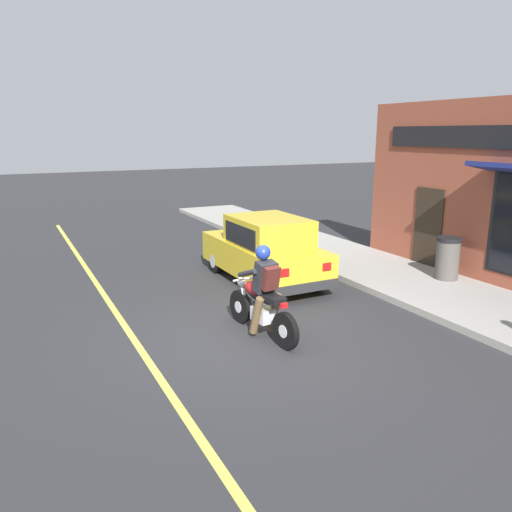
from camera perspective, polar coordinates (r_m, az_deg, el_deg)
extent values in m
plane|color=#2B2B2D|center=(8.79, -0.97, -9.17)|extent=(80.00, 80.00, 0.00)
cube|color=#9E9B93|center=(13.60, 11.44, -0.72)|extent=(2.60, 22.00, 0.14)
cube|color=#D1C64C|center=(10.97, -16.54, -4.95)|extent=(0.12, 19.80, 0.01)
cube|color=#2D2319|center=(13.40, 19.03, 2.87)|extent=(0.04, 0.90, 2.10)
cylinder|color=black|center=(9.30, -1.78, -5.78)|extent=(0.17, 0.63, 0.62)
cylinder|color=silver|center=(9.30, -1.78, -5.78)|extent=(0.14, 0.23, 0.22)
cylinder|color=black|center=(8.22, 3.38, -8.54)|extent=(0.17, 0.63, 0.62)
cylinder|color=silver|center=(8.22, 3.38, -8.54)|extent=(0.14, 0.23, 0.22)
cube|color=silver|center=(8.68, 0.82, -6.69)|extent=(0.32, 0.43, 0.24)
ellipsoid|color=#B21919|center=(8.75, -0.09, -3.69)|extent=(0.36, 0.55, 0.24)
cube|color=black|center=(8.38, 1.71, -4.78)|extent=(0.32, 0.59, 0.10)
cylinder|color=silver|center=(9.12, -1.47, -4.10)|extent=(0.11, 0.33, 0.68)
cylinder|color=silver|center=(8.94, -1.07, -2.59)|extent=(0.56, 0.10, 0.04)
sphere|color=silver|center=(9.11, -1.64, -3.06)|extent=(0.16, 0.16, 0.16)
cylinder|color=silver|center=(8.50, 3.24, -7.90)|extent=(0.14, 0.56, 0.08)
cube|color=red|center=(8.11, 3.21, -5.68)|extent=(0.13, 0.07, 0.08)
cylinder|color=brown|center=(8.52, 0.08, -6.82)|extent=(0.18, 0.36, 0.71)
cylinder|color=brown|center=(8.71, 2.07, -6.35)|extent=(0.18, 0.36, 0.71)
cube|color=#232328|center=(8.42, 1.03, -2.39)|extent=(0.37, 0.36, 0.57)
cylinder|color=#232328|center=(8.50, -1.00, -1.96)|extent=(0.15, 0.53, 0.26)
cylinder|color=#232328|center=(8.71, 1.23, -1.56)|extent=(0.15, 0.53, 0.26)
sphere|color=navy|center=(8.37, 0.81, 0.40)|extent=(0.26, 0.26, 0.26)
cube|color=#4C1E19|center=(8.29, 1.65, -2.52)|extent=(0.30, 0.27, 0.42)
cylinder|color=black|center=(12.61, -4.60, -0.56)|extent=(0.18, 0.60, 0.60)
cylinder|color=silver|center=(12.61, -4.60, -0.56)|extent=(0.20, 0.33, 0.33)
cylinder|color=black|center=(13.20, 1.18, 0.15)|extent=(0.18, 0.60, 0.60)
cylinder|color=silver|center=(13.20, 1.18, 0.15)|extent=(0.20, 0.33, 0.33)
cylinder|color=black|center=(10.51, 0.43, -3.49)|extent=(0.18, 0.60, 0.60)
cylinder|color=silver|center=(10.51, 0.43, -3.49)|extent=(0.20, 0.33, 0.33)
cylinder|color=black|center=(11.22, 6.98, -2.46)|extent=(0.18, 0.60, 0.60)
cylinder|color=silver|center=(11.22, 6.98, -2.46)|extent=(0.20, 0.33, 0.33)
cube|color=gold|center=(11.78, 0.86, -0.05)|extent=(1.64, 3.70, 0.70)
cube|color=gold|center=(11.42, 1.45, 2.79)|extent=(1.44, 1.90, 0.66)
cube|color=black|center=(12.19, -0.50, 3.27)|extent=(1.33, 0.35, 0.51)
cube|color=black|center=(11.10, -1.84, 2.36)|extent=(0.03, 1.52, 0.46)
cube|color=black|center=(11.78, 4.56, 3.00)|extent=(0.03, 1.52, 0.46)
cube|color=silver|center=(13.19, -4.88, 1.95)|extent=(0.24, 0.04, 0.14)
cube|color=red|center=(9.93, 3.28, -1.91)|extent=(0.20, 0.04, 0.16)
cube|color=silver|center=(13.59, -0.91, 2.37)|extent=(0.24, 0.04, 0.14)
cube|color=red|center=(10.46, 8.10, -1.20)|extent=(0.20, 0.04, 0.16)
cube|color=#28282B|center=(13.43, -2.79, 0.60)|extent=(1.61, 0.12, 0.20)
cube|color=#28282B|center=(10.32, 5.61, -3.60)|extent=(1.61, 0.12, 0.20)
cylinder|color=#514C47|center=(12.31, 21.04, -0.43)|extent=(0.52, 0.52, 0.90)
cylinder|color=black|center=(12.21, 21.23, 1.80)|extent=(0.56, 0.56, 0.08)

